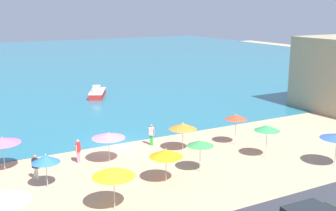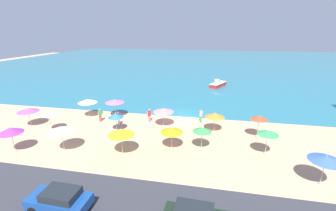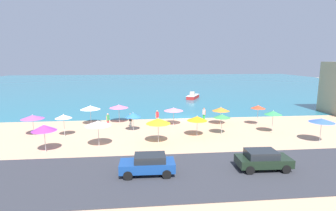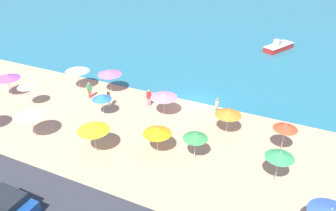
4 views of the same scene
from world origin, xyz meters
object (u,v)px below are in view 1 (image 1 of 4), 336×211
Objects in this scene: beach_umbrella_3 at (46,159)px; bather_1 at (151,134)px; bather_0 at (35,166)px; beach_umbrella_13 at (2,141)px; skiff_nearshore at (97,93)px; beach_umbrella_6 at (200,143)px; beach_umbrella_0 at (166,153)px; beach_umbrella_12 at (183,126)px; beach_umbrella_2 at (114,172)px; bather_3 at (78,150)px; beach_umbrella_7 at (108,136)px; beach_umbrella_1 at (267,128)px; beach_umbrella_8 at (236,117)px; beach_umbrella_4 at (5,197)px.

beach_umbrella_3 is 10.31m from bather_1.
beach_umbrella_13 is at bearing 120.47° from bather_0.
skiff_nearshore is (11.84, 24.39, -1.41)m from beach_umbrella_3.
beach_umbrella_6 is at bearing -29.33° from beach_umbrella_13.
beach_umbrella_12 reaches higher than beach_umbrella_0.
skiff_nearshore is at bearing 83.00° from bather_1.
beach_umbrella_13 is (-8.86, 7.00, 0.22)m from beach_umbrella_0.
bather_1 is (2.45, 7.03, -0.95)m from beach_umbrella_0.
bather_1 is at bearing -97.00° from skiff_nearshore.
bather_0 is at bearing -177.87° from beach_umbrella_12.
beach_umbrella_2 is at bearing -155.75° from beach_umbrella_0.
beach_umbrella_6 is 8.89m from bather_3.
beach_umbrella_6 is at bearing -21.11° from bather_0.
beach_umbrella_0 is at bearing -109.18° from bather_1.
beach_umbrella_12 is at bearing -9.23° from bather_3.
beach_umbrella_12 is at bearing 10.04° from beach_umbrella_3.
beach_umbrella_0 reaches higher than beach_umbrella_7.
skiff_nearshore is (12.21, 22.86, -0.50)m from bather_0.
beach_umbrella_2 reaches higher than beach_umbrella_7.
beach_umbrella_3 reaches higher than bather_0.
beach_umbrella_0 is at bearing -130.45° from beach_umbrella_12.
beach_umbrella_1 reaches higher than beach_umbrella_13.
beach_umbrella_6 is at bearing -13.77° from beach_umbrella_3.
beach_umbrella_8 reaches higher than beach_umbrella_13.
bather_1 is (4.36, 1.86, -1.00)m from beach_umbrella_7.
beach_umbrella_13 is at bearing 83.08° from beach_umbrella_4.
beach_umbrella_12 is 0.94× the size of beach_umbrella_13.
beach_umbrella_0 is 0.99× the size of beach_umbrella_12.
skiff_nearshore is (2.06, 26.78, -1.57)m from beach_umbrella_6.
bather_3 is 22.93m from skiff_nearshore.
beach_umbrella_1 is 16.52m from bather_0.
beach_umbrella_4 is 0.48× the size of skiff_nearshore.
beach_umbrella_4 is (-10.00, -2.45, 0.31)m from beach_umbrella_0.
beach_umbrella_2 is at bearing -141.31° from beach_umbrella_12.
beach_umbrella_8 is 4.60m from beach_umbrella_12.
beach_umbrella_0 is 2.89m from beach_umbrella_6.
beach_umbrella_8 reaches higher than beach_umbrella_1.
beach_umbrella_4 reaches higher than beach_umbrella_6.
beach_umbrella_8 is at bearing 4.19° from beach_umbrella_3.
skiff_nearshore is at bearing 63.28° from beach_umbrella_4.
beach_umbrella_2 is at bearing -169.83° from beach_umbrella_1.
beach_umbrella_8 is (5.72, 3.53, 0.28)m from beach_umbrella_6.
beach_umbrella_6 reaches higher than beach_umbrella_0.
beach_umbrella_12 is at bearing 49.55° from beach_umbrella_0.
beach_umbrella_2 is 0.49× the size of skiff_nearshore.
beach_umbrella_3 is 0.42× the size of skiff_nearshore.
beach_umbrella_7 is at bearing 173.37° from beach_umbrella_8.
beach_umbrella_7 is 1.39× the size of bather_0.
beach_umbrella_8 reaches higher than skiff_nearshore.
beach_umbrella_6 is at bearing -94.40° from skiff_nearshore.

